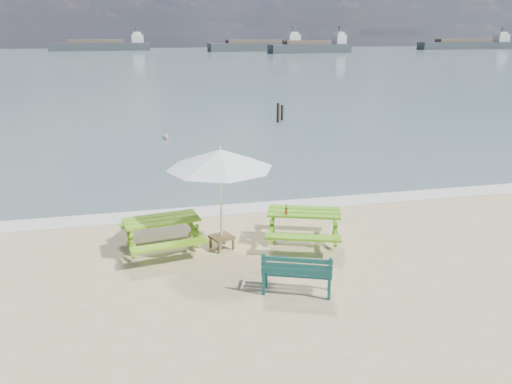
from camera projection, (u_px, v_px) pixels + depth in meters
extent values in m
plane|color=slate|center=(151.00, 61.00, 88.75)|extent=(300.00, 300.00, 0.00)
cube|color=silver|center=(227.00, 210.00, 14.10)|extent=(22.00, 0.90, 0.01)
cube|color=#6DA819|center=(161.00, 220.00, 11.23)|extent=(1.77, 1.04, 0.05)
cube|color=#6DA819|center=(155.00, 221.00, 12.01)|extent=(1.69, 0.55, 0.05)
cube|color=#6DA819|center=(170.00, 245.00, 10.64)|extent=(1.69, 0.55, 0.05)
cube|color=#6DA819|center=(162.00, 237.00, 11.36)|extent=(1.69, 1.17, 0.71)
cube|color=#5AA118|center=(304.00, 212.00, 11.67)|extent=(1.85, 1.30, 0.05)
cube|color=#5AA118|center=(304.00, 213.00, 12.51)|extent=(1.69, 0.83, 0.05)
cube|color=#5AA118|center=(303.00, 238.00, 11.02)|extent=(1.69, 0.83, 0.05)
cube|color=#5AA118|center=(303.00, 229.00, 11.80)|extent=(1.80, 1.41, 0.72)
cube|color=#0F423D|center=(297.00, 272.00, 9.53)|extent=(1.39, 0.86, 0.04)
cube|color=#0F423D|center=(297.00, 266.00, 9.26)|extent=(1.25, 0.52, 0.34)
cube|color=#0F423D|center=(297.00, 282.00, 9.59)|extent=(1.32, 0.88, 0.42)
cube|color=brown|center=(222.00, 237.00, 11.51)|extent=(0.62, 0.62, 0.05)
cube|color=brown|center=(222.00, 243.00, 11.55)|extent=(0.55, 0.55, 0.27)
cylinder|color=silver|center=(221.00, 202.00, 11.24)|extent=(0.05, 0.05, 2.29)
cone|color=white|center=(220.00, 159.00, 10.94)|extent=(3.11, 3.11, 0.43)
cylinder|color=#945E15|center=(286.00, 211.00, 11.42)|extent=(0.06, 0.06, 0.14)
cylinder|color=#945E15|center=(286.00, 206.00, 11.38)|extent=(0.02, 0.02, 0.07)
cylinder|color=red|center=(286.00, 211.00, 11.42)|extent=(0.06, 0.06, 0.06)
imported|color=tan|center=(166.00, 150.00, 23.63)|extent=(0.66, 0.52, 1.58)
cylinder|color=black|center=(278.00, 114.00, 27.75)|extent=(0.18, 0.18, 1.28)
cylinder|color=black|center=(282.00, 114.00, 28.42)|extent=(0.16, 0.16, 1.08)
cube|color=#33393C|center=(467.00, 46.00, 150.35)|extent=(32.08, 5.74, 2.20)
cube|color=silver|center=(501.00, 38.00, 152.87)|extent=(3.99, 3.20, 2.20)
cube|color=#33393C|center=(310.00, 49.00, 121.90)|extent=(21.19, 6.46, 2.20)
cube|color=silver|center=(339.00, 39.00, 123.78)|extent=(2.84, 3.28, 2.20)
cube|color=#33393C|center=(100.00, 47.00, 137.62)|extent=(26.87, 5.92, 2.20)
cube|color=silver|center=(137.00, 39.00, 139.77)|extent=(3.41, 3.22, 2.20)
cube|color=#33393C|center=(258.00, 47.00, 134.30)|extent=(27.39, 7.26, 2.20)
cube|color=silver|center=(293.00, 39.00, 136.96)|extent=(3.59, 3.37, 2.20)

